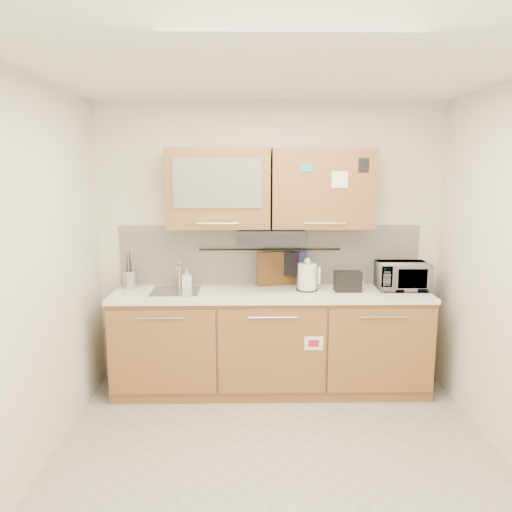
{
  "coord_description": "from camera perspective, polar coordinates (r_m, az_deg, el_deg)",
  "views": [
    {
      "loc": [
        -0.2,
        -3.13,
        2.0
      ],
      "look_at": [
        -0.13,
        1.05,
        1.27
      ],
      "focal_mm": 35.0,
      "sensor_mm": 36.0,
      "label": 1
    }
  ],
  "objects": [
    {
      "name": "countertop",
      "position": [
        4.46,
        1.7,
        -4.35
      ],
      "size": [
        2.82,
        0.62,
        0.04
      ],
      "primitive_type": "cube",
      "color": "white",
      "rests_on": "base_cabinet"
    },
    {
      "name": "sink",
      "position": [
        4.51,
        -9.16,
        -3.99
      ],
      "size": [
        0.42,
        0.4,
        0.26
      ],
      "color": "silver",
      "rests_on": "countertop"
    },
    {
      "name": "soap_bottle",
      "position": [
        4.61,
        -7.92,
        -2.52
      ],
      "size": [
        0.09,
        0.1,
        0.19
      ],
      "primitive_type": "imported",
      "rotation": [
        0.0,
        0.0,
        0.11
      ],
      "color": "#999999",
      "rests_on": "countertop"
    },
    {
      "name": "microwave",
      "position": [
        4.7,
        16.38,
        -2.21
      ],
      "size": [
        0.45,
        0.31,
        0.25
      ],
      "primitive_type": "imported",
      "rotation": [
        0.0,
        0.0,
        -0.01
      ],
      "color": "#999999",
      "rests_on": "countertop"
    },
    {
      "name": "utensil_rail",
      "position": [
        4.64,
        1.58,
        0.75
      ],
      "size": [
        1.3,
        0.02,
        0.02
      ],
      "primitive_type": "cylinder",
      "rotation": [
        0.0,
        1.57,
        0.0
      ],
      "color": "black",
      "rests_on": "backsplash"
    },
    {
      "name": "cutting_board",
      "position": [
        4.68,
        2.37,
        -2.25
      ],
      "size": [
        0.36,
        0.11,
        0.45
      ],
      "primitive_type": "cube",
      "rotation": [
        0.0,
        0.0,
        0.23
      ],
      "color": "brown",
      "rests_on": "utensil_rail"
    },
    {
      "name": "base_cabinet",
      "position": [
        4.61,
        1.67,
        -10.31
      ],
      "size": [
        2.8,
        0.64,
        0.88
      ],
      "color": "brown",
      "rests_on": "floor"
    },
    {
      "name": "pot_holder",
      "position": [
        4.66,
        4.25,
        -0.49
      ],
      "size": [
        0.13,
        0.06,
        0.16
      ],
      "primitive_type": "cube",
      "rotation": [
        0.0,
        0.0,
        -0.36
      ],
      "color": "red",
      "rests_on": "utensil_rail"
    },
    {
      "name": "backsplash",
      "position": [
        4.69,
        1.56,
        0.1
      ],
      "size": [
        2.8,
        0.02,
        0.56
      ],
      "primitive_type": "cube",
      "color": "silver",
      "rests_on": "countertop"
    },
    {
      "name": "utensil_crock",
      "position": [
        4.69,
        -14.21,
        -2.61
      ],
      "size": [
        0.15,
        0.15,
        0.34
      ],
      "rotation": [
        0.0,
        0.0,
        0.17
      ],
      "color": "#B4B4B9",
      "rests_on": "countertop"
    },
    {
      "name": "floor",
      "position": [
        3.72,
        2.52,
        -22.63
      ],
      "size": [
        3.2,
        3.2,
        0.0
      ],
      "primitive_type": "plane",
      "color": "#9E9993",
      "rests_on": "ground"
    },
    {
      "name": "upper_cabinets",
      "position": [
        4.46,
        1.63,
        7.75
      ],
      "size": [
        1.82,
        0.37,
        0.7
      ],
      "color": "brown",
      "rests_on": "wall_back"
    },
    {
      "name": "ceiling",
      "position": [
        3.19,
        2.9,
        20.74
      ],
      "size": [
        3.2,
        3.2,
        0.0
      ],
      "primitive_type": "plane",
      "rotation": [
        3.14,
        0.0,
        0.0
      ],
      "color": "white",
      "rests_on": "wall_back"
    },
    {
      "name": "kettle",
      "position": [
        4.5,
        5.88,
        -2.45
      ],
      "size": [
        0.21,
        0.19,
        0.3
      ],
      "rotation": [
        0.0,
        0.0,
        0.11
      ],
      "color": "white",
      "rests_on": "countertop"
    },
    {
      "name": "range_hood",
      "position": [
        4.42,
        1.7,
        2.38
      ],
      "size": [
        0.6,
        0.46,
        0.1
      ],
      "primitive_type": "cube",
      "color": "black",
      "rests_on": "upper_cabinets"
    },
    {
      "name": "dark_pouch",
      "position": [
        4.66,
        4.09,
        -0.89
      ],
      "size": [
        0.15,
        0.09,
        0.23
      ],
      "primitive_type": "cube",
      "rotation": [
        0.0,
        0.0,
        -0.32
      ],
      "color": "black",
      "rests_on": "utensil_rail"
    },
    {
      "name": "oven_mitt",
      "position": [
        4.67,
        4.95,
        -0.89
      ],
      "size": [
        0.14,
        0.05,
        0.23
      ],
      "primitive_type": "cube",
      "rotation": [
        0.0,
        0.0,
        -0.09
      ],
      "color": "navy",
      "rests_on": "utensil_rail"
    },
    {
      "name": "wall_back",
      "position": [
        4.69,
        1.56,
        1.33
      ],
      "size": [
        3.2,
        0.0,
        3.2
      ],
      "primitive_type": "plane",
      "rotation": [
        1.57,
        0.0,
        0.0
      ],
      "color": "silver",
      "rests_on": "ground"
    },
    {
      "name": "wall_left",
      "position": [
        3.5,
        -24.49,
        -2.54
      ],
      "size": [
        0.0,
        3.0,
        3.0
      ],
      "primitive_type": "plane",
      "rotation": [
        1.57,
        0.0,
        1.57
      ],
      "color": "silver",
      "rests_on": "ground"
    },
    {
      "name": "toaster",
      "position": [
        4.53,
        10.44,
        -2.84
      ],
      "size": [
        0.23,
        0.14,
        0.18
      ],
      "rotation": [
        0.0,
        0.0,
        -0.0
      ],
      "color": "black",
      "rests_on": "countertop"
    }
  ]
}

